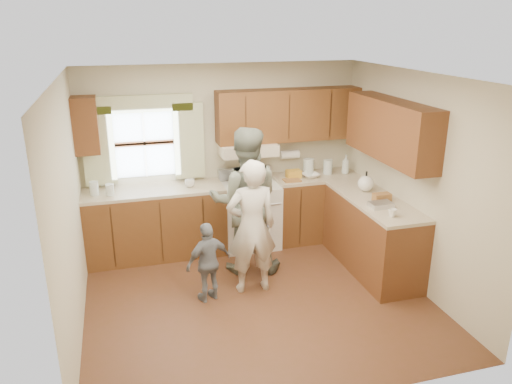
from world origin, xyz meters
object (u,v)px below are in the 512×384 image
object	(u,v)px
stove	(250,214)
child	(209,262)
woman_right	(245,201)
woman_left	(252,227)

from	to	relation	value
stove	child	xyz separation A→B (m)	(-0.83, -1.30, 0.00)
stove	woman_right	distance (m)	0.86
stove	woman_left	xyz separation A→B (m)	(-0.30, -1.21, 0.33)
stove	woman_right	world-z (taller)	woman_right
stove	woman_left	distance (m)	1.29
stove	child	size ratio (longest dim) A/B	1.14
stove	woman_left	size ratio (longest dim) A/B	0.67
woman_left	stove	bearing A→B (deg)	-103.36
stove	child	world-z (taller)	stove
stove	woman_right	xyz separation A→B (m)	(-0.24, -0.68, 0.45)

